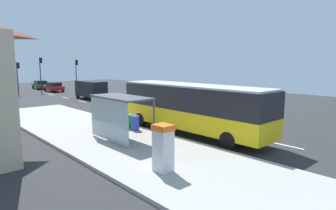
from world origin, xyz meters
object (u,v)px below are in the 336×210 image
white_van (91,89)px  sedan_far (40,85)px  recycling_bin_blue (135,123)px  recycling_bin_red (123,120)px  bus (191,106)px  traffic_light_far_side (18,73)px  sedan_near (54,87)px  ticket_machine (163,148)px  traffic_light_median (41,69)px  bus_shelter (117,107)px  traffic_light_near_side (77,70)px  recycling_bin_green (129,121)px

white_van → sedan_far: white_van is taller
recycling_bin_blue → recycling_bin_red: 1.40m
bus → traffic_light_far_side: traffic_light_far_side is taller
sedan_far → sedan_near: bearing=-90.0°
white_van → ticket_machine: (-9.80, -25.13, -0.17)m
ticket_machine → sedan_near: bearing=75.4°
recycling_bin_red → traffic_light_far_side: bearing=87.8°
traffic_light_far_side → traffic_light_median: 3.61m
recycling_bin_red → traffic_light_median: bearing=81.3°
traffic_light_far_side → traffic_light_median: bearing=12.9°
sedan_near → recycling_bin_blue: 32.06m
ticket_machine → bus_shelter: bearing=77.4°
white_van → sedan_far: size_ratio=1.17×
ticket_machine → white_van: bearing=68.7°
recycling_bin_red → traffic_light_far_side: size_ratio=0.20×
recycling_bin_red → traffic_light_near_side: 30.02m
recycling_bin_red → traffic_light_near_side: traffic_light_near_side is taller
bus → sedan_near: bearing=83.3°
traffic_light_far_side → bus_shelter: size_ratio=1.18×
recycling_bin_green → traffic_light_near_side: 30.68m
white_van → traffic_light_median: (-1.81, 12.77, 2.28)m
recycling_bin_red → sedan_far: bearing=79.9°
traffic_light_far_side → traffic_light_near_side: bearing=-5.3°
white_van → bus_shelter: bearing=-113.5°
recycling_bin_red → traffic_light_near_side: (9.70, 28.27, 2.77)m
traffic_light_median → recycling_bin_blue: bearing=-98.4°
recycling_bin_blue → bus_shelter: (-2.21, -1.30, 1.44)m
traffic_light_median → traffic_light_far_side: bearing=-167.1°
sedan_near → traffic_light_near_side: size_ratio=0.86×
traffic_light_median → recycling_bin_red: bearing=-98.7°
white_van → bus_shelter: size_ratio=1.31×
ticket_machine → recycling_bin_blue: ticket_machine is taller
traffic_light_near_side → traffic_light_far_side: 8.64m
recycling_bin_green → traffic_light_near_side: (9.70, 28.97, 2.77)m
recycling_bin_green → bus_shelter: bus_shelter is taller
white_van → traffic_light_near_side: traffic_light_near_side is taller
white_van → sedan_far: (0.10, 19.27, -0.55)m
sedan_near → sedan_far: 6.39m
recycling_bin_green → bus_shelter: 3.31m
sedan_far → ticket_machine: ticket_machine is taller
bus → recycling_bin_green: bus is taller
sedan_far → recycling_bin_blue: sedan_far is taller
white_van → traffic_light_far_side: 13.21m
recycling_bin_blue → traffic_light_far_side: size_ratio=0.20×
traffic_light_far_side → bus_shelter: 31.96m
traffic_light_near_side → traffic_light_far_side: size_ratio=1.09×
sedan_far → recycling_bin_blue: size_ratio=4.72×
bus → traffic_light_far_side: size_ratio=2.33×
sedan_far → recycling_bin_red: size_ratio=4.72×
bus → bus_shelter: 4.90m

